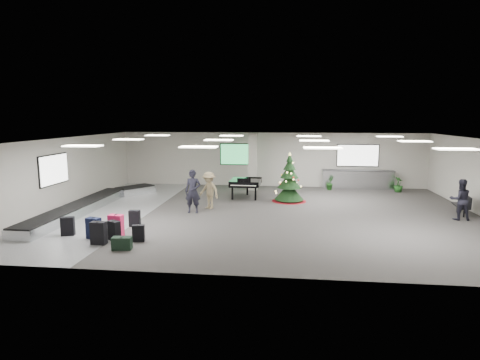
# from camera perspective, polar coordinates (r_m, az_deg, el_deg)

# --- Properties ---
(ground) EXTENTS (18.00, 18.00, 0.00)m
(ground) POSITION_cam_1_polar(r_m,az_deg,el_deg) (17.39, 3.60, -4.73)
(ground) COLOR #3B3835
(ground) RESTS_ON ground
(room_envelope) EXTENTS (18.02, 14.02, 3.21)m
(room_envelope) POSITION_cam_1_polar(r_m,az_deg,el_deg) (17.68, 2.55, 3.17)
(room_envelope) COLOR beige
(room_envelope) RESTS_ON ground
(baggage_carousel) EXTENTS (2.28, 9.71, 0.43)m
(baggage_carousel) POSITION_cam_1_polar(r_m,az_deg,el_deg) (19.30, -20.39, -3.27)
(baggage_carousel) COLOR silver
(baggage_carousel) RESTS_ON ground
(service_counter) EXTENTS (4.05, 0.65, 1.08)m
(service_counter) POSITION_cam_1_polar(r_m,az_deg,el_deg) (24.15, 16.38, 0.10)
(service_counter) COLOR silver
(service_counter) RESTS_ON ground
(suitcase_0) EXTENTS (0.49, 0.28, 0.77)m
(suitcase_0) POSITION_cam_1_polar(r_m,az_deg,el_deg) (13.91, -19.46, -7.13)
(suitcase_0) COLOR black
(suitcase_0) RESTS_ON ground
(suitcase_1) EXTENTS (0.49, 0.42, 0.69)m
(suitcase_1) POSITION_cam_1_polar(r_m,az_deg,el_deg) (14.17, -17.45, -6.90)
(suitcase_1) COLOR black
(suitcase_1) RESTS_ON ground
(pink_suitcase) EXTENTS (0.52, 0.33, 0.78)m
(pink_suitcase) POSITION_cam_1_polar(r_m,az_deg,el_deg) (14.64, -17.21, -6.20)
(pink_suitcase) COLOR #F9205E
(pink_suitcase) RESTS_ON ground
(suitcase_3) EXTENTS (0.43, 0.27, 0.64)m
(suitcase_3) POSITION_cam_1_polar(r_m,az_deg,el_deg) (15.77, -14.76, -5.29)
(suitcase_3) COLOR black
(suitcase_3) RESTS_ON ground
(navy_suitcase) EXTENTS (0.52, 0.38, 0.74)m
(navy_suitcase) POSITION_cam_1_polar(r_m,az_deg,el_deg) (14.61, -20.09, -6.46)
(navy_suitcase) COLOR black
(navy_suitcase) RESTS_ON ground
(suitcase_5) EXTENTS (0.49, 0.35, 0.68)m
(suitcase_5) POSITION_cam_1_polar(r_m,az_deg,el_deg) (15.32, -23.30, -6.06)
(suitcase_5) COLOR black
(suitcase_5) RESTS_ON ground
(green_duffel) EXTENTS (0.63, 0.36, 0.42)m
(green_duffel) POSITION_cam_1_polar(r_m,az_deg,el_deg) (13.22, -16.44, -8.62)
(green_duffel) COLOR black
(green_duffel) RESTS_ON ground
(suitcase_7) EXTENTS (0.42, 0.27, 0.58)m
(suitcase_7) POSITION_cam_1_polar(r_m,az_deg,el_deg) (13.86, -14.24, -7.36)
(suitcase_7) COLOR black
(suitcase_7) RESTS_ON ground
(christmas_tree) EXTENTS (1.71, 1.71, 2.43)m
(christmas_tree) POSITION_cam_1_polar(r_m,az_deg,el_deg) (19.80, 7.02, -0.64)
(christmas_tree) COLOR maroon
(christmas_tree) RESTS_ON ground
(grand_piano) EXTENTS (1.56, 1.97, 1.10)m
(grand_piano) POSITION_cam_1_polar(r_m,az_deg,el_deg) (20.55, 0.79, -0.36)
(grand_piano) COLOR black
(grand_piano) RESTS_ON ground
(bench) EXTENTS (0.64, 1.39, 0.85)m
(bench) POSITION_cam_1_polar(r_m,az_deg,el_deg) (19.51, 29.18, -2.93)
(bench) COLOR black
(bench) RESTS_ON ground
(traveler_a) EXTENTS (0.69, 0.46, 1.88)m
(traveler_a) POSITION_cam_1_polar(r_m,az_deg,el_deg) (17.38, -6.71, -1.62)
(traveler_a) COLOR black
(traveler_a) RESTS_ON ground
(traveler_b) EXTENTS (1.25, 1.10, 1.67)m
(traveler_b) POSITION_cam_1_polar(r_m,az_deg,el_deg) (18.12, -4.43, -1.48)
(traveler_b) COLOR #96825C
(traveler_b) RESTS_ON ground
(traveler_bench) EXTENTS (0.82, 0.64, 1.67)m
(traveler_bench) POSITION_cam_1_polar(r_m,az_deg,el_deg) (18.35, 28.84, -2.46)
(traveler_bench) COLOR black
(traveler_bench) RESTS_ON ground
(potted_plant_left) EXTENTS (0.56, 0.54, 0.79)m
(potted_plant_left) POSITION_cam_1_polar(r_m,az_deg,el_deg) (23.35, 12.72, -0.42)
(potted_plant_left) COLOR #154217
(potted_plant_left) RESTS_ON ground
(potted_plant_right) EXTENTS (0.65, 0.65, 0.85)m
(potted_plant_right) POSITION_cam_1_polar(r_m,az_deg,el_deg) (23.80, 21.61, -0.59)
(potted_plant_right) COLOR #154217
(potted_plant_right) RESTS_ON ground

